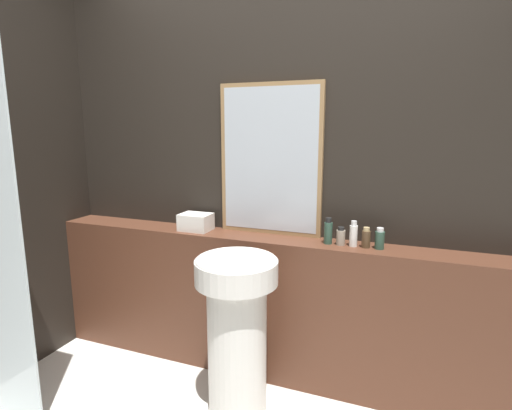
# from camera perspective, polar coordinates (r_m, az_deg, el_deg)

# --- Properties ---
(wall_back) EXTENTS (8.00, 0.06, 2.50)m
(wall_back) POSITION_cam_1_polar(r_m,az_deg,el_deg) (2.44, 3.60, 4.51)
(wall_back) COLOR black
(wall_back) RESTS_ON ground_plane
(vanity_counter) EXTENTS (2.97, 0.24, 0.88)m
(vanity_counter) POSITION_cam_1_polar(r_m,az_deg,el_deg) (2.53, 2.33, -14.41)
(vanity_counter) COLOR #512D1E
(vanity_counter) RESTS_ON ground_plane
(pedestal_sink) EXTENTS (0.43, 0.43, 0.87)m
(pedestal_sink) POSITION_cam_1_polar(r_m,az_deg,el_deg) (2.19, -2.74, -17.17)
(pedestal_sink) COLOR silver
(pedestal_sink) RESTS_ON ground_plane
(mirror) EXTENTS (0.63, 0.03, 0.90)m
(mirror) POSITION_cam_1_polar(r_m,az_deg,el_deg) (2.40, 2.05, 6.43)
(mirror) COLOR #937047
(mirror) RESTS_ON vanity_counter
(towel_stack) EXTENTS (0.19, 0.15, 0.11)m
(towel_stack) POSITION_cam_1_polar(r_m,az_deg,el_deg) (2.56, -8.60, -2.42)
(towel_stack) COLOR silver
(towel_stack) RESTS_ON vanity_counter
(shampoo_bottle) EXTENTS (0.05, 0.05, 0.15)m
(shampoo_bottle) POSITION_cam_1_polar(r_m,az_deg,el_deg) (2.27, 10.28, -3.78)
(shampoo_bottle) COLOR #2D4C3D
(shampoo_bottle) RESTS_ON vanity_counter
(conditioner_bottle) EXTENTS (0.05, 0.05, 0.10)m
(conditioner_bottle) POSITION_cam_1_polar(r_m,az_deg,el_deg) (2.27, 12.00, -4.44)
(conditioner_bottle) COLOR gray
(conditioner_bottle) RESTS_ON vanity_counter
(lotion_bottle) EXTENTS (0.04, 0.04, 0.14)m
(lotion_bottle) POSITION_cam_1_polar(r_m,az_deg,el_deg) (2.25, 13.75, -4.12)
(lotion_bottle) COLOR white
(lotion_bottle) RESTS_ON vanity_counter
(body_wash_bottle) EXTENTS (0.05, 0.05, 0.11)m
(body_wash_bottle) POSITION_cam_1_polar(r_m,az_deg,el_deg) (2.25, 15.44, -4.59)
(body_wash_bottle) COLOR #4C3823
(body_wash_bottle) RESTS_ON vanity_counter
(hand_soap_bottle) EXTENTS (0.05, 0.05, 0.12)m
(hand_soap_bottle) POSITION_cam_1_polar(r_m,az_deg,el_deg) (2.25, 17.25, -4.69)
(hand_soap_bottle) COLOR #2D4C3D
(hand_soap_bottle) RESTS_ON vanity_counter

